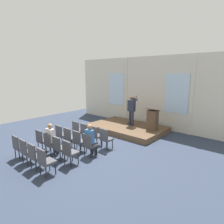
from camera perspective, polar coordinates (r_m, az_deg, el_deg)
The scene contains 24 objects.
ground_plane at distance 8.78m, azimuth -9.63°, elevation -10.56°, with size 14.02×14.02×0.00m, color #2D384C.
rear_partition at distance 12.13m, azimuth 9.47°, elevation 6.00°, with size 10.79×0.14×4.26m.
stage_platform at distance 11.16m, azimuth 4.51°, elevation -4.75°, with size 4.18×2.74×0.30m, color brown.
speaker at distance 10.94m, azimuth 5.88°, elevation 1.06°, with size 0.50×0.69×1.71m.
mic_stand at distance 11.44m, azimuth 5.31°, elevation -1.85°, with size 0.28×0.28×1.55m.
lectern at distance 10.41m, azimuth 12.00°, elevation -2.19°, with size 0.60×0.48×1.16m.
chair_r0_c0 at distance 9.71m, azimuth -10.30°, elevation -5.06°, with size 0.46×0.44×0.94m.
chair_r0_c1 at distance 9.23m, azimuth -7.79°, elevation -5.85°, with size 0.46×0.44×0.94m.
chair_r0_c2 at distance 8.78m, azimuth -5.02°, elevation -6.71°, with size 0.46×0.44×0.94m.
chair_r0_c3 at distance 8.36m, azimuth -1.94°, elevation -7.65°, with size 0.46×0.44×0.94m.
chair_r1_c0 at distance 9.17m, azimuth -14.99°, elevation -6.28°, with size 0.46×0.44×0.94m.
chair_r1_c1 at distance 8.67m, azimuth -12.59°, elevation -7.21°, with size 0.46×0.44×0.94m.
chair_r1_c2 at distance 8.19m, azimuth -9.89°, elevation -8.24°, with size 0.46×0.44×0.94m.
chair_r1_c3 at distance 7.73m, azimuth -6.85°, elevation -9.37°, with size 0.46×0.44×0.94m.
audience_r1_c3 at distance 7.71m, azimuth -6.43°, elevation -7.87°, with size 0.36×0.39×1.31m.
chair_r2_c0 at distance 8.71m, azimuth -20.25°, elevation -7.58°, with size 0.46×0.44×0.94m.
chair_r2_c1 at distance 8.18m, azimuth -18.04°, elevation -8.68°, with size 0.46×0.44×0.94m.
audience_r2_c1 at distance 8.15m, azimuth -17.64°, elevation -7.26°, with size 0.36×0.39×1.31m.
chair_r2_c2 at distance 7.66m, azimuth -15.53°, elevation -9.91°, with size 0.46×0.44×0.94m.
chair_r2_c3 at distance 7.17m, azimuth -12.63°, elevation -11.30°, with size 0.46×0.44×0.94m.
chair_r3_c0 at distance 8.33m, azimuth -26.07°, elevation -8.95°, with size 0.46×0.44×0.94m.
chair_r3_c1 at distance 7.77m, azimuth -24.18°, elevation -10.23°, with size 0.46×0.44×0.94m.
chair_r3_c2 at distance 7.23m, azimuth -21.98°, elevation -11.70°, with size 0.46×0.44×0.94m.
chair_r3_c3 at distance 6.71m, azimuth -19.40°, elevation -13.37°, with size 0.46×0.44×0.94m.
Camera 1 is at (6.35, -5.09, 3.30)m, focal length 30.60 mm.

